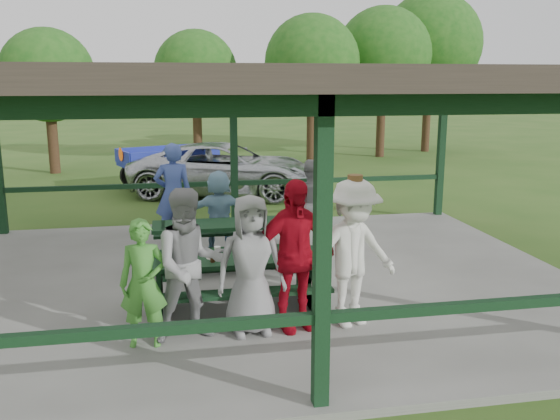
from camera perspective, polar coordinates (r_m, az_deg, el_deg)
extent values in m
plane|color=#2C5119|center=(9.58, -1.83, -7.16)|extent=(90.00, 90.00, 0.00)
cube|color=slate|center=(9.56, -1.83, -6.88)|extent=(10.00, 8.00, 0.10)
cube|color=black|center=(5.54, 4.06, -4.54)|extent=(0.15, 0.15, 3.00)
cube|color=black|center=(12.89, -4.45, 5.23)|extent=(0.15, 0.15, 3.00)
cube|color=black|center=(14.22, 15.24, 5.51)|extent=(0.15, 0.15, 3.00)
cube|color=black|center=(5.68, -20.70, -11.37)|extent=(4.65, 0.10, 0.10)
cube|color=black|center=(6.72, 24.40, -7.95)|extent=(4.65, 0.10, 0.10)
cube|color=black|center=(12.96, -15.03, 2.19)|extent=(4.65, 0.10, 0.10)
cube|color=black|center=(13.45, 5.82, 2.92)|extent=(4.65, 0.10, 0.10)
cube|color=black|center=(5.30, 4.30, 10.09)|extent=(9.80, 0.15, 0.20)
cube|color=black|center=(12.79, -4.56, 11.46)|extent=(9.80, 0.15, 0.20)
cube|color=#302923|center=(9.02, -1.97, 12.48)|extent=(10.60, 8.60, 0.24)
cube|color=black|center=(8.13, -4.32, -4.72)|extent=(2.42, 0.75, 0.06)
cube|color=black|center=(7.70, -3.82, -8.03)|extent=(2.42, 0.28, 0.05)
cube|color=black|center=(8.74, -4.69, -5.51)|extent=(2.42, 0.28, 0.05)
cube|color=black|center=(8.20, -11.52, -7.34)|extent=(0.06, 0.70, 0.75)
cube|color=black|center=(8.40, 2.78, -6.60)|extent=(0.06, 0.70, 0.75)
cube|color=black|center=(8.25, -11.47, -8.32)|extent=(0.06, 1.39, 0.45)
cube|color=black|center=(8.45, 2.77, -7.56)|extent=(0.06, 1.39, 0.45)
cube|color=black|center=(10.05, -5.04, -1.37)|extent=(2.52, 0.75, 0.06)
cube|color=black|center=(9.60, -4.68, -3.86)|extent=(2.52, 0.28, 0.05)
cube|color=black|center=(10.66, -5.30, -2.21)|extent=(2.52, 0.28, 0.05)
cube|color=black|center=(10.10, -11.11, -3.52)|extent=(0.06, 0.70, 0.75)
cube|color=black|center=(10.29, 0.98, -2.98)|extent=(0.06, 0.70, 0.75)
cube|color=black|center=(10.14, -11.08, -4.33)|extent=(0.06, 1.39, 0.45)
cube|color=black|center=(10.33, 0.98, -3.78)|extent=(0.06, 1.39, 0.45)
cylinder|color=white|center=(8.07, -10.71, -4.76)|extent=(0.22, 0.22, 0.01)
torus|color=#AA753C|center=(8.05, -11.00, -4.66)|extent=(0.10, 0.10, 0.03)
torus|color=#AA753C|center=(8.05, -10.43, -4.64)|extent=(0.10, 0.10, 0.03)
torus|color=#AA753C|center=(8.11, -10.71, -4.51)|extent=(0.10, 0.10, 0.03)
cylinder|color=white|center=(8.09, -6.34, -4.57)|extent=(0.22, 0.22, 0.01)
torus|color=#AA753C|center=(8.06, -6.62, -4.48)|extent=(0.10, 0.10, 0.03)
torus|color=#AA753C|center=(8.07, -6.05, -4.45)|extent=(0.10, 0.10, 0.03)
torus|color=#AA753C|center=(8.13, -6.37, -4.33)|extent=(0.10, 0.10, 0.03)
cylinder|color=white|center=(8.16, -1.91, -4.36)|extent=(0.22, 0.22, 0.01)
torus|color=#AA753C|center=(8.13, -2.17, -4.27)|extent=(0.10, 0.10, 0.03)
torus|color=#AA753C|center=(8.14, -1.61, -4.24)|extent=(0.10, 0.10, 0.03)
torus|color=#AA753C|center=(8.19, -1.96, -4.12)|extent=(0.10, 0.10, 0.03)
cylinder|color=white|center=(8.32, 3.89, -4.04)|extent=(0.22, 0.22, 0.01)
torus|color=#AA753C|center=(8.29, 3.66, -3.95)|extent=(0.10, 0.10, 0.03)
torus|color=#AA753C|center=(8.31, 4.20, -3.92)|extent=(0.10, 0.10, 0.03)
torus|color=#AA753C|center=(8.36, 3.82, -3.81)|extent=(0.10, 0.10, 0.03)
cylinder|color=#381E0F|center=(7.89, -10.95, -4.84)|extent=(0.06, 0.06, 0.10)
cylinder|color=#381E0F|center=(7.89, -10.13, -4.81)|extent=(0.06, 0.06, 0.10)
cylinder|color=#381E0F|center=(7.89, -9.99, -4.81)|extent=(0.06, 0.06, 0.10)
cylinder|color=#381E0F|center=(7.89, -8.42, -4.74)|extent=(0.06, 0.06, 0.10)
cylinder|color=#381E0F|center=(7.90, -6.51, -4.66)|extent=(0.06, 0.06, 0.10)
cone|color=white|center=(8.26, -12.10, -4.11)|extent=(0.09, 0.09, 0.10)
cone|color=white|center=(8.25, -9.14, -4.00)|extent=(0.09, 0.09, 0.10)
cone|color=white|center=(8.26, -8.14, -3.95)|extent=(0.09, 0.09, 0.10)
cone|color=white|center=(8.27, -6.04, -3.86)|extent=(0.09, 0.09, 0.10)
imported|color=#428F31|center=(7.19, -13.00, -6.90)|extent=(0.59, 0.41, 1.54)
imported|color=gray|center=(7.20, -8.64, -5.28)|extent=(1.03, 0.87, 1.88)
imported|color=gray|center=(7.33, -2.82, -5.31)|extent=(0.89, 0.61, 1.76)
imported|color=#AB0A1A|center=(7.42, 1.32, -4.38)|extent=(1.21, 0.74, 1.93)
imported|color=silver|center=(7.59, 7.05, -4.18)|extent=(1.38, 1.03, 1.91)
cylinder|color=brown|center=(7.38, 7.23, 2.50)|extent=(0.40, 0.40, 0.02)
cylinder|color=brown|center=(7.37, 7.24, 2.96)|extent=(0.24, 0.24, 0.11)
imported|color=#7FABC5|center=(10.81, -5.88, -0.16)|extent=(1.42, 0.46, 1.53)
imported|color=#3B4E99|center=(11.42, -10.23, 1.49)|extent=(0.74, 0.51, 1.96)
imported|color=gray|center=(11.23, 2.89, 0.70)|extent=(0.95, 0.83, 1.66)
imported|color=silver|center=(16.77, -5.22, 3.93)|extent=(5.80, 3.91, 1.48)
cube|color=#1B2898|center=(18.09, -10.72, 4.51)|extent=(3.04, 2.27, 0.12)
cube|color=#1B2898|center=(17.43, -9.92, 5.06)|extent=(2.56, 1.05, 0.39)
cube|color=#1B2898|center=(18.70, -11.52, 5.48)|extent=(2.56, 1.05, 0.39)
cube|color=#1B2898|center=(17.62, -14.89, 4.90)|extent=(0.55, 1.29, 0.39)
cube|color=#1B2898|center=(18.60, -6.82, 5.61)|extent=(0.55, 1.29, 0.39)
cylinder|color=black|center=(17.18, -12.49, 2.64)|extent=(0.75, 0.43, 0.74)
cylinder|color=yellow|center=(17.18, -12.49, 2.64)|extent=(0.33, 0.30, 0.27)
cylinder|color=black|center=(18.55, -14.02, 3.27)|extent=(0.75, 0.43, 0.74)
cylinder|color=yellow|center=(18.55, -14.02, 3.27)|extent=(0.33, 0.30, 0.27)
cylinder|color=black|center=(17.83, -7.18, 3.19)|extent=(0.75, 0.43, 0.74)
cylinder|color=yellow|center=(17.83, -7.18, 3.19)|extent=(0.33, 0.30, 0.27)
cylinder|color=black|center=(19.15, -9.03, 3.77)|extent=(0.75, 0.43, 0.74)
cylinder|color=yellow|center=(19.15, -9.03, 3.77)|extent=(0.33, 0.30, 0.27)
cube|color=#1B2898|center=(18.85, -5.45, 4.69)|extent=(0.94, 0.43, 0.08)
cone|color=#F2590C|center=(17.59, -15.06, 5.20)|extent=(0.16, 0.37, 0.39)
cylinder|color=#341E15|center=(22.12, -21.03, 6.51)|extent=(0.36, 0.36, 2.47)
sphere|color=#1B5115|center=(22.03, -21.47, 12.00)|extent=(3.16, 3.16, 3.16)
cylinder|color=#341E15|center=(24.26, -7.95, 7.79)|extent=(0.36, 0.36, 2.57)
sphere|color=#1B5115|center=(24.18, -8.11, 13.02)|extent=(3.29, 3.29, 3.29)
cylinder|color=#341E15|center=(23.21, 3.03, 8.00)|extent=(0.36, 0.36, 2.82)
sphere|color=#1B5115|center=(23.15, 3.10, 14.00)|extent=(3.61, 3.61, 3.61)
cylinder|color=#341E15|center=(25.51, 9.68, 8.53)|extent=(0.36, 0.36, 3.08)
sphere|color=#1B5115|center=(25.48, 9.91, 14.47)|extent=(3.94, 3.94, 3.94)
cylinder|color=#341E15|center=(27.82, 13.94, 9.07)|extent=(0.36, 0.36, 3.48)
sphere|color=#1B5115|center=(27.83, 14.28, 15.22)|extent=(4.45, 4.45, 4.45)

